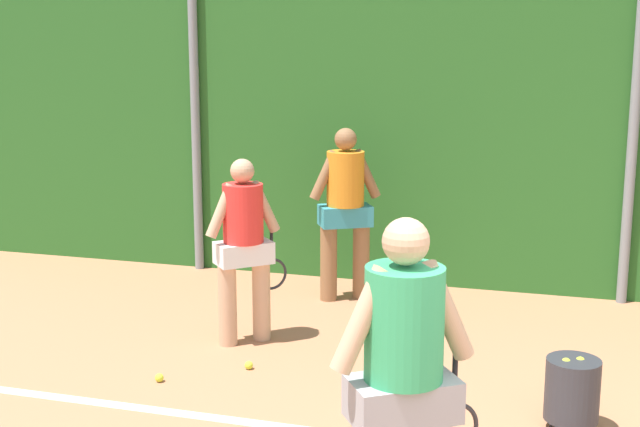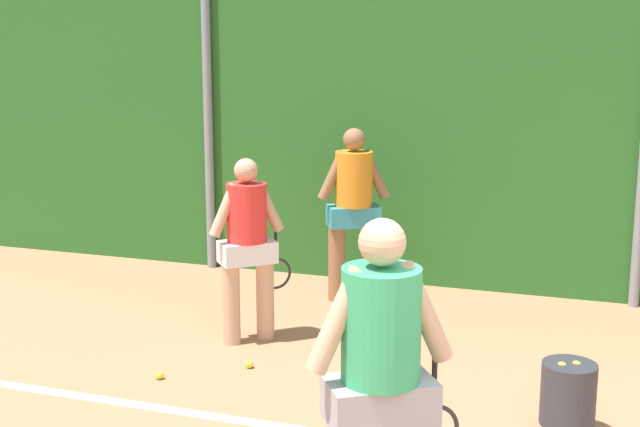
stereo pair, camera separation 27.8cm
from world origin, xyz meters
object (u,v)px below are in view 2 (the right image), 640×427
(player_midcourt, at_px, (248,240))
(tennis_ball_8, at_px, (159,375))
(tennis_ball_4, at_px, (249,364))
(tennis_ball_0, at_px, (355,327))
(player_backcourt_far, at_px, (354,205))
(ball_hopper, at_px, (568,394))
(player_foreground_near, at_px, (381,378))

(player_midcourt, distance_m, tennis_ball_8, 1.38)
(tennis_ball_4, bearing_deg, tennis_ball_0, 64.42)
(tennis_ball_8, bearing_deg, player_backcourt_far, 71.89)
(player_midcourt, xyz_separation_m, tennis_ball_0, (0.80, 0.55, -0.86))
(ball_hopper, bearing_deg, tennis_ball_0, 141.11)
(player_foreground_near, distance_m, tennis_ball_0, 3.65)
(player_backcourt_far, height_order, tennis_ball_8, player_backcourt_far)
(player_backcourt_far, distance_m, ball_hopper, 3.37)
(player_backcourt_far, relative_size, tennis_ball_4, 26.14)
(ball_hopper, height_order, tennis_ball_8, ball_hopper)
(player_foreground_near, xyz_separation_m, tennis_ball_8, (-2.22, 1.77, -0.96))
(player_backcourt_far, bearing_deg, player_midcourt, 41.62)
(tennis_ball_4, xyz_separation_m, tennis_ball_8, (-0.56, -0.43, 0.00))
(player_backcourt_far, relative_size, tennis_ball_8, 26.14)
(player_midcourt, bearing_deg, player_foreground_near, -98.41)
(tennis_ball_8, bearing_deg, player_midcourt, 73.27)
(tennis_ball_0, bearing_deg, player_midcourt, -145.71)
(player_midcourt, xyz_separation_m, player_backcourt_far, (0.50, 1.46, 0.08))
(tennis_ball_0, bearing_deg, tennis_ball_8, -125.20)
(ball_hopper, distance_m, tennis_ball_4, 2.51)
(player_backcourt_far, bearing_deg, tennis_ball_4, 53.81)
(player_backcourt_far, height_order, tennis_ball_4, player_backcourt_far)
(player_foreground_near, bearing_deg, tennis_ball_8, 106.89)
(ball_hopper, bearing_deg, player_midcourt, 159.81)
(ball_hopper, distance_m, tennis_ball_8, 3.04)
(player_foreground_near, bearing_deg, player_midcourt, 89.80)
(player_backcourt_far, height_order, ball_hopper, player_backcourt_far)
(player_foreground_near, distance_m, player_backcourt_far, 4.48)
(tennis_ball_4, bearing_deg, player_backcourt_far, 83.11)
(player_midcourt, xyz_separation_m, tennis_ball_4, (0.26, -0.59, -0.86))
(tennis_ball_4, bearing_deg, tennis_ball_8, -142.42)
(ball_hopper, bearing_deg, tennis_ball_8, -179.48)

